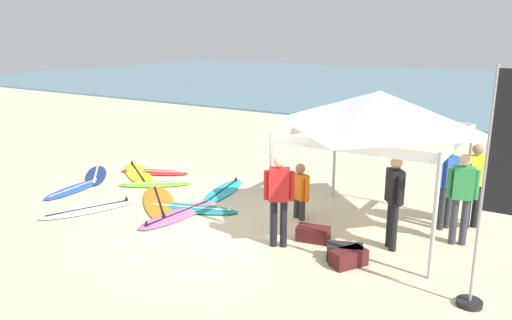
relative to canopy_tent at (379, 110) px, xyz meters
name	(u,v)px	position (x,y,z in m)	size (l,w,h in m)	color
ground_plane	(246,222)	(-2.32, -1.02, -2.39)	(80.00, 80.00, 0.00)	beige
sea	(480,88)	(-2.32, 29.60, -2.34)	(80.00, 36.00, 0.10)	#568499
canopy_tent	(379,110)	(0.00, 0.00, 0.00)	(3.04, 3.04, 2.75)	#B7B7BC
surfboard_navy	(96,175)	(-7.63, -0.39, -2.35)	(1.81, 1.76, 0.19)	navy
surfboard_orange	(159,202)	(-4.62, -1.13, -2.35)	(2.41, 2.23, 0.19)	orange
surfboard_red	(155,172)	(-6.48, 0.68, -2.35)	(1.99, 1.24, 0.19)	red
surfboard_blue	(74,189)	(-7.11, -1.51, -2.35)	(0.75, 1.91, 0.19)	blue
surfboard_cyan	(224,191)	(-3.88, 0.37, -2.35)	(0.94, 2.04, 0.19)	#23B2CC
surfboard_white	(89,209)	(-5.62, -2.28, -2.35)	(1.35, 2.16, 0.19)	white
surfboard_teal	(191,208)	(-3.74, -1.06, -2.35)	(2.25, 1.27, 0.19)	#19847F
surfboard_pink	(179,214)	(-3.75, -1.46, -2.35)	(0.74, 2.23, 0.19)	pink
surfboard_lime	(155,184)	(-5.69, -0.15, -2.35)	(1.74, 1.48, 0.19)	#7AD12D
surfboard_yellow	(138,173)	(-6.83, 0.38, -2.35)	(2.26, 1.83, 0.19)	yellow
person_red	(279,195)	(-1.17, -1.67, -1.40)	(0.50, 0.35, 1.71)	black
person_blue	(447,181)	(1.19, 0.82, -1.40)	(0.36, 0.50, 1.71)	#2D2D33
person_yellow	(475,180)	(1.63, 1.17, -1.40)	(0.42, 0.41, 1.71)	black
person_black	(394,197)	(0.60, -0.68, -1.40)	(0.39, 0.45, 1.71)	black
person_green	(462,193)	(1.57, 0.17, -1.40)	(0.53, 0.32, 1.71)	#383842
person_orange	(300,189)	(-1.48, -0.24, -1.73)	(0.51, 0.35, 1.20)	#2D2D33
banner_flag	(491,203)	(2.26, -1.98, -0.81)	(0.60, 0.36, 3.40)	#99999E
gear_bag_near_tent	(349,258)	(0.21, -1.72, -2.25)	(0.60, 0.32, 0.28)	#4C1919
gear_bag_by_pole	(313,234)	(-0.74, -1.12, -2.25)	(0.60, 0.32, 0.28)	#4C1919
gear_bag_on_sand	(345,252)	(0.08, -1.56, -2.25)	(0.60, 0.32, 0.28)	#232328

